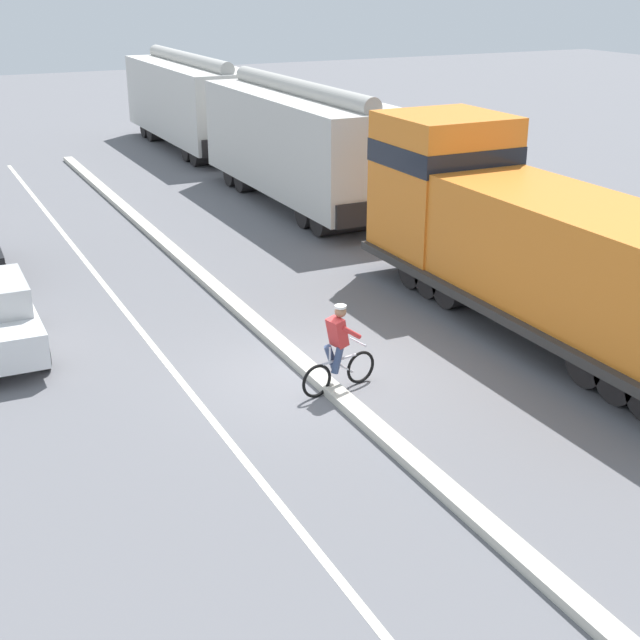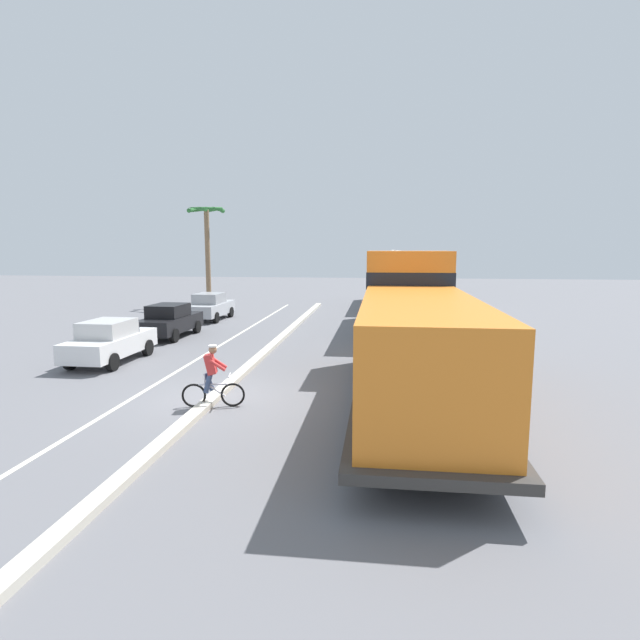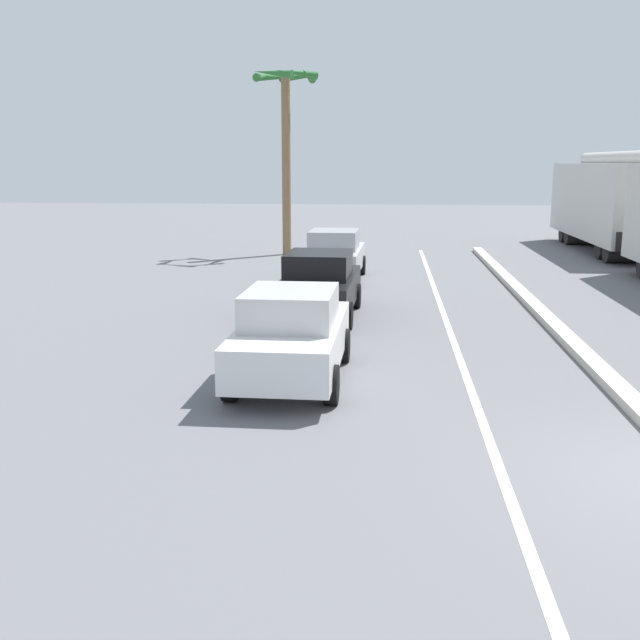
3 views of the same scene
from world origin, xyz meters
The scene contains 11 objects.
ground_plane centered at (0.00, 0.00, 0.00)m, with size 120.00×120.00×0.00m, color slate.
median_curb centered at (0.00, 6.00, 0.08)m, with size 0.36×36.00×0.16m, color beige.
lane_stripe centered at (-2.40, 6.00, 0.00)m, with size 0.14×36.00×0.01m, color silver.
locomotive centered at (5.61, 0.53, 1.80)m, with size 3.10×11.61×4.20m.
hopper_car_lead centered at (5.61, 12.69, 2.08)m, with size 2.90×10.60×4.18m.
hopper_car_middle centered at (5.61, 24.29, 2.08)m, with size 2.90×10.60×4.18m.
parked_car_white centered at (-5.47, 3.99, 0.82)m, with size 1.89×4.23×1.62m.
parked_car_black centered at (-5.48, 9.44, 0.82)m, with size 1.94×4.25×1.62m.
parked_car_silver centered at (-5.54, 15.43, 0.82)m, with size 1.93×4.25×1.62m.
cyclist centered at (0.18, -0.77, 0.82)m, with size 1.69×0.54×1.71m.
palm_tree_near centered at (-7.98, 22.13, 5.49)m, with size 2.68×2.77×7.42m.
Camera 2 is at (4.67, -13.45, 4.29)m, focal length 28.00 mm.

